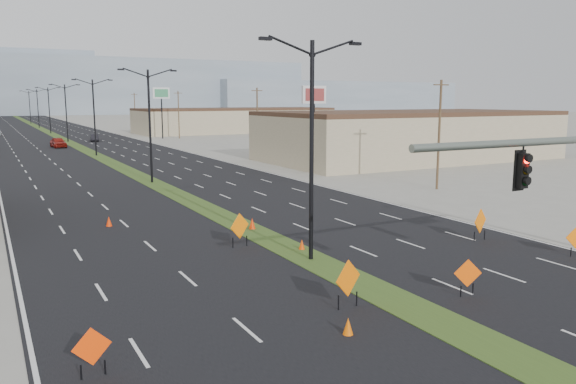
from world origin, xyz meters
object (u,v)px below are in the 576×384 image
construction_sign_0 (92,349)px  construction_sign_3 (468,275)px  cone_3 (109,221)px  streetlight_3 (66,111)px  streetlight_5 (38,107)px  construction_sign_5 (576,239)px  construction_sign_1 (348,280)px  construction_sign_4 (480,222)px  cone_0 (348,326)px  streetlight_0 (312,144)px  streetlight_1 (150,122)px  car_mid (94,138)px  cone_1 (302,245)px  streetlight_4 (49,109)px  streetlight_2 (94,115)px  pole_sign_east_far (161,97)px  car_left (58,142)px  streetlight_6 (30,106)px  cone_2 (252,224)px  construction_sign_2 (240,227)px  pole_sign_east_near (314,101)px

construction_sign_0 → construction_sign_3: bearing=-7.2°
cone_3 → streetlight_3: bearing=84.5°
streetlight_5 → cone_3: streetlight_5 is taller
streetlight_5 → construction_sign_5: streetlight_5 is taller
construction_sign_1 → construction_sign_0: bearing=168.0°
construction_sign_4 → cone_0: size_ratio=3.02×
streetlight_0 → construction_sign_3: streetlight_0 is taller
construction_sign_3 → construction_sign_5: construction_sign_5 is taller
streetlight_1 → car_mid: bearing=85.5°
streetlight_3 → cone_1: bearing=-89.7°
construction_sign_1 → cone_0: size_ratio=3.15×
streetlight_4 → streetlight_5: (0.00, 28.00, 0.00)m
streetlight_4 → construction_sign_5: 118.12m
streetlight_2 → construction_sign_1: size_ratio=5.55×
streetlight_4 → streetlight_5: size_ratio=1.00×
streetlight_1 → construction_sign_4: (9.71, -29.19, -4.40)m
construction_sign_5 → pole_sign_east_far: size_ratio=0.15×
streetlight_5 → construction_sign_3: streetlight_5 is taller
construction_sign_4 → cone_1: construction_sign_4 is taller
construction_sign_0 → cone_3: construction_sign_0 is taller
car_mid → construction_sign_4: size_ratio=2.23×
construction_sign_5 → construction_sign_4: bearing=132.4°
streetlight_3 → streetlight_4: bearing=90.0°
streetlight_1 → construction_sign_3: 35.45m
streetlight_4 → construction_sign_4: (9.71, -113.19, -4.40)m
streetlight_4 → car_left: (-2.91, -39.84, -4.63)m
streetlight_3 → car_mid: streetlight_3 is taller
streetlight_4 → construction_sign_5: bearing=-84.4°
streetlight_4 → streetlight_6: same height
construction_sign_3 → cone_2: construction_sign_3 is taller
construction_sign_0 → construction_sign_5: bearing=-3.0°
streetlight_3 → construction_sign_2: size_ratio=5.71×
streetlight_2 → construction_sign_4: streetlight_2 is taller
construction_sign_1 → streetlight_5: bearing=71.2°
streetlight_0 → car_left: 72.37m
construction_sign_1 → pole_sign_east_far: (19.17, 90.41, 6.82)m
streetlight_5 → car_left: size_ratio=2.16×
construction_sign_2 → pole_sign_east_far: size_ratio=0.18×
construction_sign_1 → construction_sign_2: size_ratio=1.03×
streetlight_3 → streetlight_4: (0.00, 28.00, 0.00)m
construction_sign_0 → cone_2: 17.75m
car_mid → pole_sign_east_near: pole_sign_east_near is taller
streetlight_0 → cone_0: streetlight_0 is taller
streetlight_0 → cone_2: bearing=88.4°
streetlight_4 → cone_0: size_ratio=17.47×
car_left → cone_1: (3.39, -70.47, -0.52)m
cone_3 → pole_sign_east_near: 33.73m
car_mid → pole_sign_east_far: pole_sign_east_far is taller
streetlight_5 → pole_sign_east_near: (19.25, -108.21, 1.82)m
construction_sign_0 → construction_sign_2: bearing=43.3°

